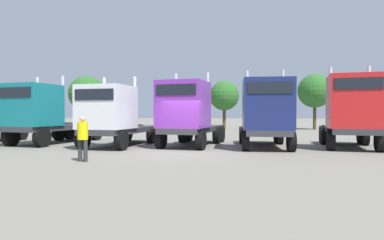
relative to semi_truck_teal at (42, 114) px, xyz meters
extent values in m
plane|color=slate|center=(8.92, -3.07, -1.84)|extent=(200.00, 200.00, 0.00)
cylinder|color=black|center=(-3.37, 1.89, -1.30)|extent=(0.36, 1.09, 1.09)
cylinder|color=black|center=(-3.35, 2.99, -1.30)|extent=(0.36, 1.09, 1.09)
cube|color=#333338|center=(0.24, 1.18, -0.86)|extent=(3.38, 6.55, 0.30)
cube|color=#14727A|center=(-0.14, -0.69, 0.48)|extent=(2.83, 2.85, 2.38)
cube|color=black|center=(-0.38, -1.90, 1.14)|extent=(2.07, 0.45, 0.55)
cylinder|color=silver|center=(1.06, 0.46, 0.78)|extent=(0.21, 0.21, 2.98)
cylinder|color=silver|center=(-0.80, 0.83, 0.78)|extent=(0.21, 0.21, 2.98)
cylinder|color=#333338|center=(0.51, 2.53, -0.65)|extent=(1.29, 1.29, 0.12)
cylinder|color=black|center=(0.84, -1.41, -1.30)|extent=(0.55, 1.13, 1.08)
cylinder|color=black|center=(-1.32, -0.97, -1.30)|extent=(0.55, 1.13, 1.08)
cylinder|color=black|center=(1.61, 2.46, -1.30)|extent=(0.55, 1.13, 1.08)
cylinder|color=black|center=(-0.54, 2.89, -1.30)|extent=(0.55, 1.13, 1.08)
cylinder|color=black|center=(1.83, 3.53, -1.30)|extent=(0.55, 1.13, 1.08)
cylinder|color=black|center=(-0.33, 3.97, -1.30)|extent=(0.55, 1.13, 1.08)
cube|color=#333338|center=(4.93, 0.24, -0.94)|extent=(3.05, 6.63, 0.30)
cube|color=white|center=(4.66, -1.68, 0.34)|extent=(2.72, 2.80, 2.25)
cube|color=black|center=(4.49, -2.94, 0.94)|extent=(2.09, 0.33, 0.55)
cylinder|color=silver|center=(5.79, -0.43, 0.64)|extent=(0.20, 0.20, 2.85)
cylinder|color=silver|center=(3.91, -0.17, 0.64)|extent=(0.20, 0.20, 2.85)
cylinder|color=#333338|center=(5.12, 1.63, -0.73)|extent=(1.24, 1.24, 0.12)
cylinder|color=black|center=(5.67, -2.38, -1.34)|extent=(0.48, 1.04, 1.00)
cylinder|color=black|center=(3.50, -2.08, -1.34)|extent=(0.48, 1.04, 1.00)
cylinder|color=black|center=(6.23, 1.67, -1.34)|extent=(0.48, 1.04, 1.00)
cylinder|color=black|center=(4.05, 1.97, -1.34)|extent=(0.48, 1.04, 1.00)
cylinder|color=black|center=(6.38, 2.76, -1.34)|extent=(0.48, 1.04, 1.00)
cylinder|color=black|center=(4.20, 3.06, -1.34)|extent=(0.48, 1.04, 1.00)
cube|color=#333338|center=(8.94, 0.74, -0.90)|extent=(3.25, 6.24, 0.30)
cube|color=purple|center=(8.62, -0.97, 0.48)|extent=(2.81, 2.86, 2.47)
cube|color=black|center=(8.39, -2.20, 1.19)|extent=(2.07, 0.42, 0.55)
cylinder|color=silver|center=(9.81, 0.22, 0.78)|extent=(0.21, 0.21, 3.07)
cylinder|color=silver|center=(7.94, 0.56, 0.78)|extent=(0.21, 0.21, 3.07)
cylinder|color=#333338|center=(9.18, 2.03, -0.69)|extent=(1.28, 1.28, 0.12)
cylinder|color=black|center=(9.60, -1.69, -1.32)|extent=(0.53, 1.09, 1.04)
cylinder|color=black|center=(7.44, -1.29, -1.32)|extent=(0.53, 1.09, 1.04)
cylinder|color=black|center=(10.27, 1.89, -1.32)|extent=(0.53, 1.09, 1.04)
cylinder|color=black|center=(8.11, 2.29, -1.32)|extent=(0.53, 1.09, 1.04)
cylinder|color=black|center=(10.47, 2.97, -1.32)|extent=(0.53, 1.09, 1.04)
cylinder|color=black|center=(8.31, 3.37, -1.32)|extent=(0.53, 1.09, 1.04)
cube|color=#333338|center=(12.93, 0.46, -0.94)|extent=(2.22, 6.12, 0.30)
cube|color=navy|center=(12.93, -1.42, 0.48)|extent=(2.41, 2.35, 2.53)
cube|color=black|center=(12.94, -2.61, 1.22)|extent=(2.10, 0.05, 0.55)
cylinder|color=silver|center=(13.88, -0.10, 0.78)|extent=(0.18, 0.18, 3.13)
cylinder|color=silver|center=(11.98, -0.11, 0.78)|extent=(0.18, 0.18, 3.13)
cylinder|color=#333338|center=(12.92, 1.81, -0.73)|extent=(1.10, 1.10, 0.12)
cylinder|color=black|center=(14.03, -1.89, -1.34)|extent=(0.35, 1.00, 1.00)
cylinder|color=black|center=(11.83, -1.90, -1.34)|extent=(0.35, 1.00, 1.00)
cylinder|color=black|center=(14.02, 1.92, -1.34)|extent=(0.35, 1.00, 1.00)
cylinder|color=black|center=(11.82, 1.92, -1.34)|extent=(0.35, 1.00, 1.00)
cylinder|color=black|center=(14.02, 3.02, -1.34)|extent=(0.35, 1.00, 1.00)
cylinder|color=black|center=(11.82, 3.02, -1.34)|extent=(0.35, 1.00, 1.00)
cube|color=#333338|center=(17.52, 0.75, -0.87)|extent=(3.14, 5.97, 0.30)
cube|color=red|center=(17.24, -0.90, 0.61)|extent=(2.76, 2.71, 2.67)
cube|color=black|center=(17.04, -2.07, 1.42)|extent=(2.08, 0.40, 0.55)
cylinder|color=silver|center=(18.40, 0.24, 0.91)|extent=(0.21, 0.21, 3.27)
cylinder|color=silver|center=(16.53, 0.56, 0.91)|extent=(0.21, 0.21, 3.27)
cylinder|color=#333338|center=(17.74, 1.98, -0.66)|extent=(1.27, 1.27, 0.12)
cylinder|color=black|center=(18.24, -1.54, -1.31)|extent=(0.53, 1.12, 1.07)
cylinder|color=black|center=(16.08, -1.17, -1.31)|extent=(0.53, 1.12, 1.07)
cylinder|color=black|center=(18.82, 1.78, -1.31)|extent=(0.53, 1.12, 1.07)
cylinder|color=black|center=(16.65, 2.15, -1.31)|extent=(0.53, 1.12, 1.07)
cylinder|color=black|center=(19.01, 2.86, -1.31)|extent=(0.53, 1.12, 1.07)
cylinder|color=black|center=(16.84, 3.24, -1.31)|extent=(0.53, 1.12, 1.07)
cylinder|color=#2F2F2F|center=(5.57, -6.24, -1.42)|extent=(0.20, 0.20, 0.85)
cylinder|color=#2F2F2F|center=(5.31, -6.15, -1.42)|extent=(0.20, 0.20, 0.85)
cylinder|color=yellow|center=(5.44, -6.20, -0.65)|extent=(0.51, 0.51, 0.67)
sphere|color=tan|center=(5.44, -6.20, -0.20)|extent=(0.23, 0.23, 0.23)
cylinder|color=#4C3823|center=(-4.40, 15.74, -0.64)|extent=(0.36, 0.36, 2.40)
sphere|color=#286023|center=(-4.40, 15.74, 2.10)|extent=(3.87, 3.87, 3.87)
cylinder|color=#4C3823|center=(10.34, 18.92, -0.59)|extent=(0.36, 0.36, 2.49)
sphere|color=#286023|center=(10.34, 18.92, 1.99)|extent=(3.33, 3.33, 3.33)
cylinder|color=#4C3823|center=(20.50, 20.33, -0.41)|extent=(0.36, 0.36, 2.86)
sphere|color=#286023|center=(20.50, 20.33, 2.54)|extent=(3.80, 3.80, 3.80)
camera|label=1|loc=(11.14, -18.29, 0.04)|focal=30.81mm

